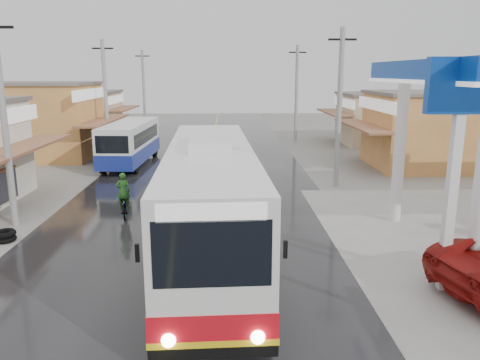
{
  "coord_description": "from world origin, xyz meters",
  "views": [
    {
      "loc": [
        1.34,
        -8.7,
        5.82
      ],
      "look_at": [
        1.78,
        7.84,
        2.01
      ],
      "focal_mm": 35.0,
      "sensor_mm": 36.0,
      "label": 1
    }
  ],
  "objects_px": {
    "cyclist": "(125,202)",
    "tyre_stack": "(5,236)",
    "coach_bus": "(211,200)",
    "second_bus": "(130,142)"
  },
  "relations": [
    {
      "from": "tyre_stack",
      "to": "coach_bus",
      "type": "bearing_deg",
      "value": -11.32
    },
    {
      "from": "coach_bus",
      "to": "cyclist",
      "type": "height_order",
      "value": "coach_bus"
    },
    {
      "from": "coach_bus",
      "to": "tyre_stack",
      "type": "distance_m",
      "value": 7.66
    },
    {
      "from": "second_bus",
      "to": "cyclist",
      "type": "bearing_deg",
      "value": -77.39
    },
    {
      "from": "second_bus",
      "to": "tyre_stack",
      "type": "distance_m",
      "value": 14.26
    },
    {
      "from": "cyclist",
      "to": "tyre_stack",
      "type": "xyz_separation_m",
      "value": [
        -3.63,
        -2.82,
        -0.42
      ]
    },
    {
      "from": "coach_bus",
      "to": "cyclist",
      "type": "distance_m",
      "value": 5.8
    },
    {
      "from": "second_bus",
      "to": "tyre_stack",
      "type": "xyz_separation_m",
      "value": [
        -1.63,
        -14.11,
        -1.26
      ]
    },
    {
      "from": "cyclist",
      "to": "tyre_stack",
      "type": "height_order",
      "value": "cyclist"
    },
    {
      "from": "cyclist",
      "to": "tyre_stack",
      "type": "bearing_deg",
      "value": -152.35
    }
  ]
}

